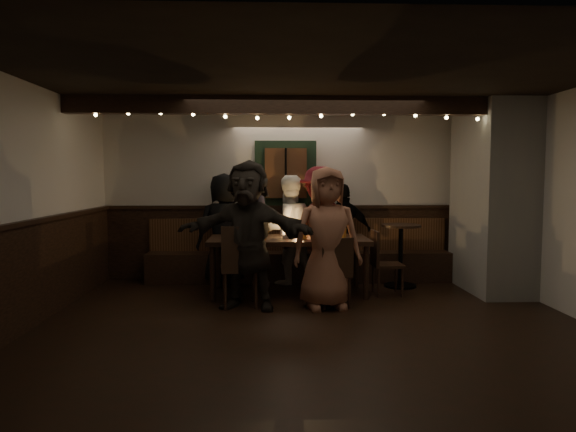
{
  "coord_description": "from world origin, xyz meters",
  "views": [
    {
      "loc": [
        -0.45,
        -5.52,
        1.6
      ],
      "look_at": [
        -0.19,
        1.6,
        1.05
      ],
      "focal_mm": 32.0,
      "sensor_mm": 36.0,
      "label": 1
    }
  ],
  "objects_px": {
    "person_g": "(327,238)",
    "high_top": "(401,247)",
    "chair_near_right": "(335,268)",
    "dining_table": "(288,243)",
    "chair_near_left": "(240,262)",
    "person_d": "(320,226)",
    "person_b": "(249,223)",
    "person_c": "(288,230)",
    "person_f": "(248,235)",
    "chair_end": "(382,259)",
    "person_a": "(224,229)",
    "person_e": "(344,233)"
  },
  "relations": [
    {
      "from": "chair_near_left",
      "to": "person_g",
      "type": "bearing_deg",
      "value": -2.49
    },
    {
      "from": "chair_near_right",
      "to": "person_f",
      "type": "relative_size",
      "value": 0.48
    },
    {
      "from": "person_b",
      "to": "person_e",
      "type": "height_order",
      "value": "person_b"
    },
    {
      "from": "person_e",
      "to": "person_g",
      "type": "xyz_separation_m",
      "value": [
        -0.43,
        -1.55,
        0.11
      ]
    },
    {
      "from": "person_e",
      "to": "person_c",
      "type": "bearing_deg",
      "value": -1.25
    },
    {
      "from": "dining_table",
      "to": "chair_end",
      "type": "height_order",
      "value": "dining_table"
    },
    {
      "from": "chair_end",
      "to": "high_top",
      "type": "xyz_separation_m",
      "value": [
        0.39,
        0.5,
        0.08
      ]
    },
    {
      "from": "high_top",
      "to": "person_f",
      "type": "bearing_deg",
      "value": -152.23
    },
    {
      "from": "person_d",
      "to": "person_g",
      "type": "xyz_separation_m",
      "value": [
        -0.06,
        -1.41,
        -0.01
      ]
    },
    {
      "from": "chair_end",
      "to": "person_a",
      "type": "distance_m",
      "value": 2.35
    },
    {
      "from": "dining_table",
      "to": "high_top",
      "type": "distance_m",
      "value": 1.69
    },
    {
      "from": "high_top",
      "to": "dining_table",
      "type": "bearing_deg",
      "value": -166.79
    },
    {
      "from": "person_b",
      "to": "chair_end",
      "type": "bearing_deg",
      "value": 169.1
    },
    {
      "from": "person_d",
      "to": "person_e",
      "type": "height_order",
      "value": "person_d"
    },
    {
      "from": "chair_near_left",
      "to": "person_e",
      "type": "distance_m",
      "value": 2.12
    },
    {
      "from": "person_d",
      "to": "chair_near_right",
      "type": "bearing_deg",
      "value": 68.76
    },
    {
      "from": "person_g",
      "to": "high_top",
      "type": "bearing_deg",
      "value": 36.18
    },
    {
      "from": "chair_near_left",
      "to": "person_a",
      "type": "distance_m",
      "value": 1.48
    },
    {
      "from": "dining_table",
      "to": "chair_near_right",
      "type": "relative_size",
      "value": 2.48
    },
    {
      "from": "person_d",
      "to": "dining_table",
      "type": "bearing_deg",
      "value": 28.56
    },
    {
      "from": "high_top",
      "to": "person_a",
      "type": "height_order",
      "value": "person_a"
    },
    {
      "from": "person_b",
      "to": "person_f",
      "type": "bearing_deg",
      "value": 104.54
    },
    {
      "from": "chair_end",
      "to": "person_e",
      "type": "xyz_separation_m",
      "value": [
        -0.39,
        0.88,
        0.25
      ]
    },
    {
      "from": "chair_near_left",
      "to": "person_d",
      "type": "xyz_separation_m",
      "value": [
        1.11,
        1.37,
        0.31
      ]
    },
    {
      "from": "chair_near_left",
      "to": "person_g",
      "type": "relative_size",
      "value": 0.59
    },
    {
      "from": "chair_near_right",
      "to": "person_f",
      "type": "xyz_separation_m",
      "value": [
        -1.06,
        0.03,
        0.41
      ]
    },
    {
      "from": "dining_table",
      "to": "person_d",
      "type": "distance_m",
      "value": 0.81
    },
    {
      "from": "chair_near_right",
      "to": "person_b",
      "type": "distance_m",
      "value": 1.88
    },
    {
      "from": "high_top",
      "to": "person_g",
      "type": "relative_size",
      "value": 0.53
    },
    {
      "from": "person_f",
      "to": "person_e",
      "type": "bearing_deg",
      "value": 62.82
    },
    {
      "from": "person_a",
      "to": "person_f",
      "type": "bearing_deg",
      "value": 87.91
    },
    {
      "from": "chair_near_left",
      "to": "person_a",
      "type": "height_order",
      "value": "person_a"
    },
    {
      "from": "person_b",
      "to": "person_c",
      "type": "distance_m",
      "value": 0.59
    },
    {
      "from": "person_g",
      "to": "person_a",
      "type": "bearing_deg",
      "value": 124.99
    },
    {
      "from": "person_b",
      "to": "person_c",
      "type": "relative_size",
      "value": 1.12
    },
    {
      "from": "chair_end",
      "to": "person_d",
      "type": "height_order",
      "value": "person_d"
    },
    {
      "from": "chair_end",
      "to": "person_b",
      "type": "height_order",
      "value": "person_b"
    },
    {
      "from": "person_a",
      "to": "person_d",
      "type": "relative_size",
      "value": 0.94
    },
    {
      "from": "chair_near_right",
      "to": "high_top",
      "type": "relative_size",
      "value": 0.95
    },
    {
      "from": "person_g",
      "to": "person_f",
      "type": "bearing_deg",
      "value": 170.05
    },
    {
      "from": "dining_table",
      "to": "person_b",
      "type": "bearing_deg",
      "value": 129.4
    },
    {
      "from": "person_f",
      "to": "chair_end",
      "type": "bearing_deg",
      "value": 35.05
    },
    {
      "from": "person_g",
      "to": "dining_table",
      "type": "bearing_deg",
      "value": 110.93
    },
    {
      "from": "person_a",
      "to": "person_c",
      "type": "height_order",
      "value": "person_a"
    },
    {
      "from": "chair_near_right",
      "to": "person_b",
      "type": "bearing_deg",
      "value": 127.01
    },
    {
      "from": "high_top",
      "to": "person_b",
      "type": "bearing_deg",
      "value": 172.25
    },
    {
      "from": "person_f",
      "to": "person_d",
      "type": "bearing_deg",
      "value": 68.88
    },
    {
      "from": "dining_table",
      "to": "person_g",
      "type": "distance_m",
      "value": 0.91
    },
    {
      "from": "chair_near_right",
      "to": "chair_end",
      "type": "xyz_separation_m",
      "value": [
        0.72,
        0.67,
        0.0
      ]
    },
    {
      "from": "person_b",
      "to": "high_top",
      "type": "bearing_deg",
      "value": -175.03
    }
  ]
}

